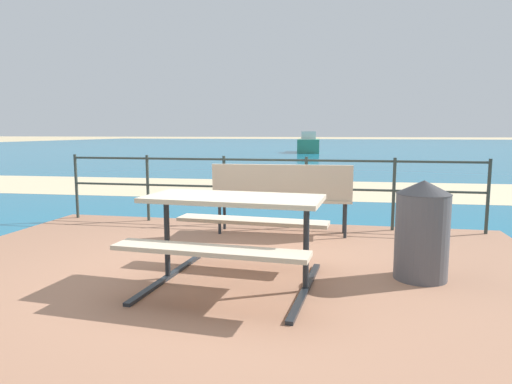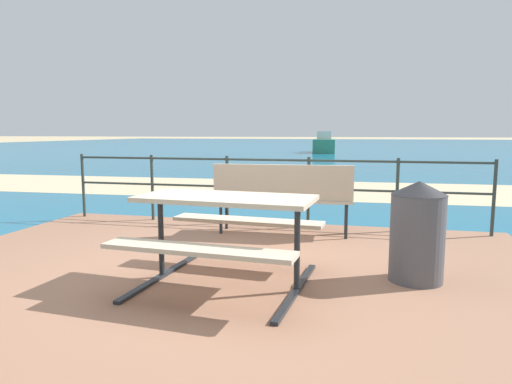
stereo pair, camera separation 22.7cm
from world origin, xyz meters
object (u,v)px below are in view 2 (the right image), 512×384
Objects in this scene: picnic_table at (226,219)px; boat_near at (324,145)px; park_bench at (283,192)px; trash_bin at (417,231)px.

boat_near is (-1.50, 27.28, -0.11)m from picnic_table.
park_bench is at bearing 90.19° from picnic_table.
park_bench reaches higher than picnic_table.
trash_bin is at bearing -176.96° from boat_near.
picnic_table is 2.01m from park_bench.
picnic_table is at bearing -163.38° from trash_bin.
park_bench is at bearing 134.26° from trash_bin.
park_bench is at bearing -179.89° from boat_near.
boat_near reaches higher than trash_bin.
trash_bin is (1.62, 0.48, -0.13)m from picnic_table.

